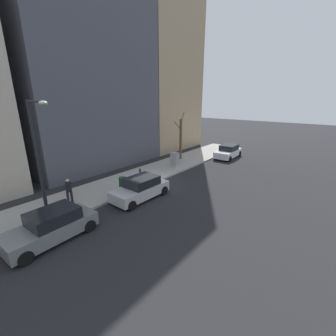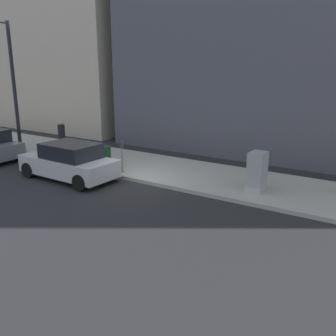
# 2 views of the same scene
# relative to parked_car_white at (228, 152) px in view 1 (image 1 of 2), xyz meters

# --- Properties ---
(ground_plane) EXTENTS (120.00, 120.00, 0.00)m
(ground_plane) POSITION_rel_parked_car_white_xyz_m (1.12, 11.94, -0.74)
(ground_plane) COLOR #232326
(sidewalk) EXTENTS (4.00, 36.00, 0.15)m
(sidewalk) POSITION_rel_parked_car_white_xyz_m (3.12, 11.94, -0.66)
(sidewalk) COLOR #9E9B93
(sidewalk) RESTS_ON ground
(parked_car_white) EXTENTS (2.05, 4.26, 1.52)m
(parked_car_white) POSITION_rel_parked_car_white_xyz_m (0.00, 0.00, 0.00)
(parked_car_white) COLOR white
(parked_car_white) RESTS_ON ground
(parked_car_silver) EXTENTS (1.98, 4.23, 1.52)m
(parked_car_silver) POSITION_rel_parked_car_white_xyz_m (0.01, 14.31, 0.00)
(parked_car_silver) COLOR #B7B7BC
(parked_car_silver) RESTS_ON ground
(parked_car_grey) EXTENTS (2.05, 4.26, 1.52)m
(parked_car_grey) POSITION_rel_parked_car_white_xyz_m (-0.04, 20.41, 0.00)
(parked_car_grey) COLOR slate
(parked_car_grey) RESTS_ON ground
(parking_meter) EXTENTS (0.14, 0.10, 1.35)m
(parking_meter) POSITION_rel_parked_car_white_xyz_m (1.57, 12.79, 0.24)
(parking_meter) COLOR slate
(parking_meter) RESTS_ON sidewalk
(utility_box) EXTENTS (0.83, 0.61, 1.43)m
(utility_box) POSITION_rel_parked_car_white_xyz_m (2.42, 7.17, 0.11)
(utility_box) COLOR #A8A399
(utility_box) RESTS_ON sidewalk
(streetlamp) EXTENTS (1.97, 0.32, 6.50)m
(streetlamp) POSITION_rel_parked_car_white_xyz_m (1.40, 19.86, 3.28)
(streetlamp) COLOR black
(streetlamp) RESTS_ON sidewalk
(bare_tree) EXTENTS (0.69, 1.61, 5.11)m
(bare_tree) POSITION_rel_parked_car_white_xyz_m (3.73, 4.38, 1.76)
(bare_tree) COLOR brown
(bare_tree) RESTS_ON sidewalk
(trash_bin) EXTENTS (0.56, 0.56, 0.90)m
(trash_bin) POSITION_rel_parked_car_white_xyz_m (2.02, 14.20, -0.14)
(trash_bin) COLOR #14381E
(trash_bin) RESTS_ON sidewalk
(pedestrian_near_meter) EXTENTS (0.36, 0.40, 1.66)m
(pedestrian_near_meter) POSITION_rel_parked_car_white_xyz_m (2.83, 17.93, 0.35)
(pedestrian_near_meter) COLOR #1E1E2D
(pedestrian_near_meter) RESTS_ON sidewalk
(office_tower_left) EXTENTS (9.37, 9.37, 29.68)m
(office_tower_left) POSITION_rel_parked_car_white_xyz_m (11.31, -0.14, 14.11)
(office_tower_left) COLOR tan
(office_tower_left) RESTS_ON ground
(office_block_center) EXTENTS (12.94, 12.94, 17.96)m
(office_block_center) POSITION_rel_parked_car_white_xyz_m (13.09, 11.12, 8.25)
(office_block_center) COLOR #4C4C56
(office_block_center) RESTS_ON ground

